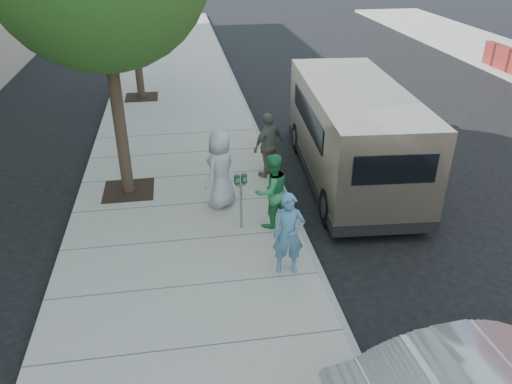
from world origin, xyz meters
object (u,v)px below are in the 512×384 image
(person_striped_polo, at_px, (268,145))
(person_gray_shirt, at_px, (221,169))
(parking_meter, at_px, (241,190))
(van, at_px, (351,131))
(person_green_shirt, at_px, (272,191))
(person_officer, at_px, (289,234))

(person_striped_polo, bearing_deg, person_gray_shirt, 8.36)
(parking_meter, xyz_separation_m, person_striped_polo, (1.02, 2.39, -0.07))
(van, bearing_deg, person_green_shirt, -133.85)
(person_officer, xyz_separation_m, person_striped_polo, (0.36, 4.00, 0.04))
(van, relative_size, person_gray_shirt, 3.73)
(person_green_shirt, distance_m, person_gray_shirt, 1.42)
(parking_meter, relative_size, person_striped_polo, 0.75)
(person_gray_shirt, bearing_deg, parking_meter, 56.73)
(person_green_shirt, relative_size, person_striped_polo, 0.97)
(van, height_order, person_green_shirt, van)
(parking_meter, bearing_deg, person_green_shirt, -7.81)
(van, height_order, person_officer, van)
(person_gray_shirt, height_order, person_striped_polo, person_gray_shirt)
(person_gray_shirt, relative_size, person_striped_polo, 1.07)
(van, xyz_separation_m, person_green_shirt, (-2.44, -2.20, -0.32))
(person_officer, distance_m, person_green_shirt, 1.64)
(van, bearing_deg, person_gray_shirt, -157.14)
(parking_meter, xyz_separation_m, van, (3.10, 2.23, 0.23))
(person_officer, height_order, person_gray_shirt, person_gray_shirt)
(parking_meter, height_order, person_officer, person_officer)
(van, relative_size, person_green_shirt, 4.10)
(parking_meter, height_order, person_striped_polo, person_striped_polo)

